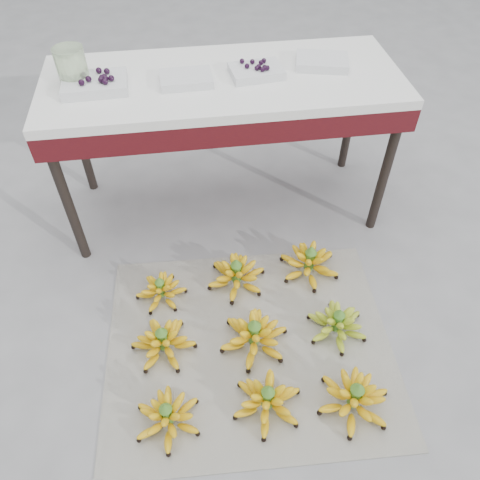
{
  "coord_description": "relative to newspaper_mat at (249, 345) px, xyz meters",
  "views": [
    {
      "loc": [
        -0.26,
        -1.11,
        1.84
      ],
      "look_at": [
        -0.05,
        0.32,
        0.31
      ],
      "focal_mm": 35.0,
      "sensor_mm": 36.0,
      "label": 1
    }
  ],
  "objects": [
    {
      "name": "bunch_front_right",
      "position": [
        0.37,
        -0.33,
        0.06
      ],
      "size": [
        0.37,
        0.37,
        0.18
      ],
      "rotation": [
        0.0,
        0.0,
        -0.35
      ],
      "color": "#FFD200",
      "rests_on": "newspaper_mat"
    },
    {
      "name": "tray_left",
      "position": [
        -0.16,
        0.9,
        0.81
      ],
      "size": [
        0.23,
        0.17,
        0.04
      ],
      "color": "silver",
      "rests_on": "vendor_table"
    },
    {
      "name": "bunch_back_right",
      "position": [
        0.36,
        0.38,
        0.06
      ],
      "size": [
        0.31,
        0.31,
        0.18
      ],
      "rotation": [
        0.0,
        0.0,
        0.04
      ],
      "color": "#FFD200",
      "rests_on": "newspaper_mat"
    },
    {
      "name": "bunch_front_center",
      "position": [
        0.02,
        -0.29,
        0.06
      ],
      "size": [
        0.32,
        0.32,
        0.17
      ],
      "rotation": [
        0.0,
        0.0,
        0.14
      ],
      "color": "#FFD200",
      "rests_on": "newspaper_mat"
    },
    {
      "name": "tray_far_right",
      "position": [
        0.49,
        0.97,
        0.81
      ],
      "size": [
        0.28,
        0.23,
        0.04
      ],
      "color": "silver",
      "rests_on": "vendor_table"
    },
    {
      "name": "ground",
      "position": [
        0.06,
        0.04,
        -0.0
      ],
      "size": [
        60.0,
        60.0,
        0.0
      ],
      "primitive_type": "plane",
      "color": "slate",
      "rests_on": "ground"
    },
    {
      "name": "bunch_back_left",
      "position": [
        -0.38,
        0.32,
        0.05
      ],
      "size": [
        0.25,
        0.25,
        0.14
      ],
      "rotation": [
        0.0,
        0.0,
        -0.05
      ],
      "color": "#FFD200",
      "rests_on": "newspaper_mat"
    },
    {
      "name": "bunch_mid_center",
      "position": [
        0.02,
        0.0,
        0.07
      ],
      "size": [
        0.31,
        0.31,
        0.18
      ],
      "rotation": [
        0.0,
        0.0,
        0.03
      ],
      "color": "#FFD200",
      "rests_on": "newspaper_mat"
    },
    {
      "name": "vendor_table",
      "position": [
        0.01,
        0.93,
        0.7
      ],
      "size": [
        1.66,
        0.66,
        0.8
      ],
      "color": "black",
      "rests_on": "ground"
    },
    {
      "name": "bunch_front_left",
      "position": [
        -0.37,
        -0.3,
        0.06
      ],
      "size": [
        0.33,
        0.33,
        0.16
      ],
      "rotation": [
        0.0,
        0.0,
        0.28
      ],
      "color": "#FFD200",
      "rests_on": "newspaper_mat"
    },
    {
      "name": "tray_far_left",
      "position": [
        -0.55,
        0.9,
        0.82
      ],
      "size": [
        0.29,
        0.21,
        0.07
      ],
      "color": "silver",
      "rests_on": "vendor_table"
    },
    {
      "name": "bunch_mid_left",
      "position": [
        -0.37,
        0.03,
        0.06
      ],
      "size": [
        0.32,
        0.32,
        0.17
      ],
      "rotation": [
        0.0,
        0.0,
        -0.17
      ],
      "color": "#FFD200",
      "rests_on": "newspaper_mat"
    },
    {
      "name": "tray_right",
      "position": [
        0.16,
        0.92,
        0.81
      ],
      "size": [
        0.25,
        0.19,
        0.06
      ],
      "color": "silver",
      "rests_on": "vendor_table"
    },
    {
      "name": "glass_jar",
      "position": [
        -0.65,
        0.95,
        0.88
      ],
      "size": [
        0.14,
        0.14,
        0.17
      ],
      "primitive_type": "cylinder",
      "rotation": [
        0.0,
        0.0,
        0.08
      ],
      "color": "#D1ECBC",
      "rests_on": "vendor_table"
    },
    {
      "name": "bunch_mid_right",
      "position": [
        0.4,
        0.02,
        0.06
      ],
      "size": [
        0.32,
        0.32,
        0.16
      ],
      "rotation": [
        0.0,
        0.0,
        0.23
      ],
      "color": "#77A11F",
      "rests_on": "newspaper_mat"
    },
    {
      "name": "bunch_back_center",
      "position": [
        -0.01,
        0.36,
        0.06
      ],
      "size": [
        0.34,
        0.34,
        0.17
      ],
      "rotation": [
        0.0,
        0.0,
        0.21
      ],
      "color": "#FFD200",
      "rests_on": "newspaper_mat"
    },
    {
      "name": "newspaper_mat",
      "position": [
        0.0,
        0.0,
        0.0
      ],
      "size": [
        1.3,
        1.11,
        0.01
      ],
      "primitive_type": "cube",
      "rotation": [
        0.0,
        0.0,
        -0.05
      ],
      "color": "silver",
      "rests_on": "ground"
    }
  ]
}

